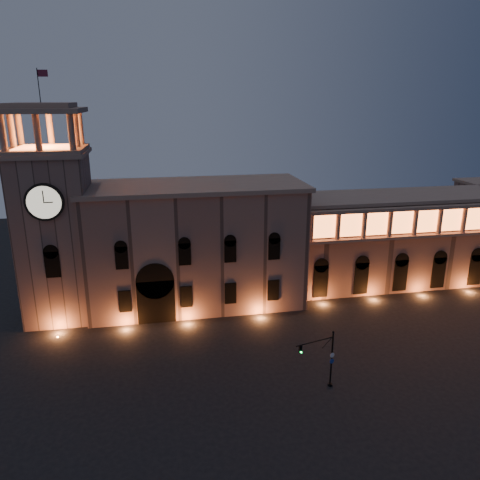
% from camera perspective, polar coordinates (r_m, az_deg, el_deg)
% --- Properties ---
extents(ground, '(160.00, 160.00, 0.00)m').
position_cam_1_polar(ground, '(51.58, -0.36, -17.27)').
color(ground, black).
rests_on(ground, ground).
extents(government_building, '(30.80, 12.80, 17.60)m').
position_cam_1_polar(government_building, '(67.22, -5.47, -0.61)').
color(government_building, '#7F5D53').
rests_on(government_building, ground).
extents(clock_tower, '(9.80, 9.80, 32.40)m').
position_cam_1_polar(clock_tower, '(66.30, -21.54, 1.36)').
color(clock_tower, '#7F5D53').
rests_on(clock_tower, ground).
extents(colonnade_wing, '(40.60, 11.50, 14.50)m').
position_cam_1_polar(colonnade_wing, '(79.83, 19.55, 0.25)').
color(colonnade_wing, '#7A584E').
rests_on(colonnade_wing, ground).
extents(traffic_light, '(4.54, 1.44, 6.41)m').
position_cam_1_polar(traffic_light, '(50.15, 10.37, -14.11)').
color(traffic_light, black).
rests_on(traffic_light, ground).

